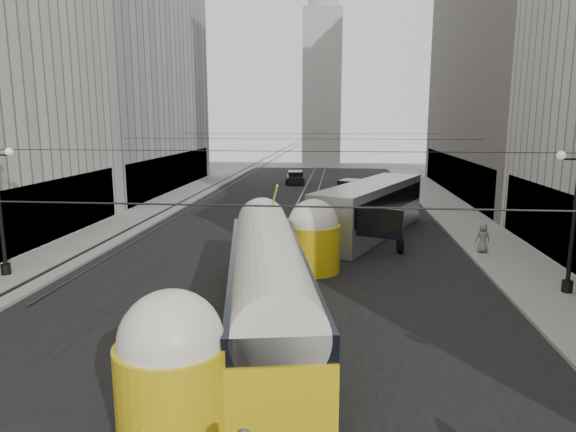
# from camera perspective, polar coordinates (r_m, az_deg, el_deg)

# --- Properties ---
(road) EXTENTS (20.00, 85.00, 0.02)m
(road) POSITION_cam_1_polar(r_m,az_deg,el_deg) (37.13, 1.09, -0.71)
(road) COLOR black
(road) RESTS_ON ground
(sidewalk_left) EXTENTS (4.00, 72.00, 0.15)m
(sidewalk_left) POSITION_cam_1_polar(r_m,az_deg,el_deg) (43.11, -14.62, 0.64)
(sidewalk_left) COLOR gray
(sidewalk_left) RESTS_ON ground
(sidewalk_right) EXTENTS (4.00, 72.00, 0.15)m
(sidewalk_right) POSITION_cam_1_polar(r_m,az_deg,el_deg) (41.43, 18.28, 0.05)
(sidewalk_right) COLOR gray
(sidewalk_right) RESTS_ON ground
(rail_left) EXTENTS (0.12, 85.00, 0.04)m
(rail_left) POSITION_cam_1_polar(r_m,az_deg,el_deg) (37.19, -0.06, -0.68)
(rail_left) COLOR gray
(rail_left) RESTS_ON ground
(rail_right) EXTENTS (0.12, 85.00, 0.04)m
(rail_right) POSITION_cam_1_polar(r_m,az_deg,el_deg) (37.08, 2.25, -0.73)
(rail_right) COLOR gray
(rail_right) RESTS_ON ground
(building_left_far) EXTENTS (12.60, 28.60, 28.60)m
(building_left_far) POSITION_cam_1_polar(r_m,az_deg,el_deg) (57.06, -18.86, 17.15)
(building_left_far) COLOR #999999
(building_left_far) RESTS_ON ground
(building_right_far) EXTENTS (12.60, 32.60, 32.60)m
(building_right_far) POSITION_cam_1_polar(r_m,az_deg,el_deg) (55.25, 25.11, 19.07)
(building_right_far) COLOR #514C47
(building_right_far) RESTS_ON ground
(distant_tower) EXTENTS (6.00, 6.00, 31.36)m
(distant_tower) POSITION_cam_1_polar(r_m,az_deg,el_deg) (84.18, 3.88, 15.86)
(distant_tower) COLOR #B2AFA8
(distant_tower) RESTS_ON ground
(lamppost_right_mid) EXTENTS (1.86, 0.44, 6.37)m
(lamppost_right_mid) POSITION_cam_1_polar(r_m,az_deg,el_deg) (24.09, 29.30, 0.76)
(lamppost_right_mid) COLOR black
(lamppost_right_mid) RESTS_ON sidewalk_right
(catenary) EXTENTS (25.00, 72.00, 0.23)m
(catenary) POSITION_cam_1_polar(r_m,az_deg,el_deg) (35.41, 1.18, 8.34)
(catenary) COLOR black
(catenary) RESTS_ON ground
(streetcar) EXTENTS (5.12, 16.28, 3.62)m
(streetcar) POSITION_cam_1_polar(r_m,az_deg,el_deg) (18.41, -2.24, -6.89)
(streetcar) COLOR gold
(streetcar) RESTS_ON ground
(city_bus) EXTENTS (7.75, 13.76, 3.37)m
(city_bus) POSITION_cam_1_polar(r_m,az_deg,el_deg) (33.16, 9.23, 1.03)
(city_bus) COLOR #A9ACAE
(city_bus) RESTS_ON ground
(sedan_white_far) EXTENTS (3.47, 4.99, 1.46)m
(sedan_white_far) POSITION_cam_1_polar(r_m,az_deg,el_deg) (51.34, 6.85, 3.14)
(sedan_white_far) COLOR silver
(sedan_white_far) RESTS_ON ground
(sedan_dark_far) EXTENTS (2.42, 4.77, 1.44)m
(sedan_dark_far) POSITION_cam_1_polar(r_m,az_deg,el_deg) (59.70, 0.83, 4.26)
(sedan_dark_far) COLOR black
(sedan_dark_far) RESTS_ON ground
(pedestrian_sidewalk_right) EXTENTS (0.83, 0.57, 1.59)m
(pedestrian_sidewalk_right) POSITION_cam_1_polar(r_m,az_deg,el_deg) (30.01, 20.83, -2.31)
(pedestrian_sidewalk_right) COLOR slate
(pedestrian_sidewalk_right) RESTS_ON sidewalk_right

